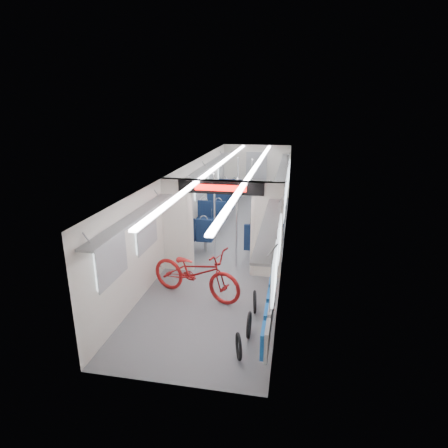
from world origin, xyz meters
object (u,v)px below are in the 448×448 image
(seat_bay_far_right, at_px, (274,199))
(bicycle, at_px, (196,272))
(bike_hoop_a, at_px, (239,348))
(stanchion_far_right, at_px, (251,194))
(bike_hoop_c, at_px, (255,303))
(stanchion_far_left, at_px, (238,191))
(bike_hoop_b, at_px, (249,326))
(stanchion_near_right, at_px, (237,224))
(stanchion_near_left, at_px, (215,217))
(seat_bay_near_right, at_px, (266,229))
(seat_bay_far_left, at_px, (225,196))
(flip_bench, at_px, (269,312))
(seat_bay_near_left, at_px, (204,223))

(seat_bay_far_right, bearing_deg, bicycle, -100.28)
(bike_hoop_a, distance_m, stanchion_far_right, 6.96)
(bike_hoop_c, relative_size, seat_bay_far_right, 0.23)
(seat_bay_far_right, bearing_deg, bike_hoop_a, -90.16)
(bicycle, xyz_separation_m, stanchion_far_left, (0.09, 5.33, 0.59))
(bike_hoop_b, height_order, stanchion_near_right, stanchion_near_right)
(bike_hoop_b, bearing_deg, stanchion_near_left, 111.41)
(bike_hoop_b, bearing_deg, stanchion_far_left, 100.48)
(bike_hoop_b, bearing_deg, bike_hoop_c, 89.31)
(bike_hoop_a, height_order, stanchion_near_left, stanchion_near_left)
(seat_bay_near_right, bearing_deg, stanchion_near_left, -144.68)
(bike_hoop_a, xyz_separation_m, stanchion_near_left, (-1.27, 4.09, 0.95))
(bike_hoop_a, distance_m, bike_hoop_c, 1.47)
(seat_bay_far_left, bearing_deg, flip_bench, -74.45)
(stanchion_far_left, bearing_deg, stanchion_far_right, -36.58)
(seat_bay_near_right, xyz_separation_m, stanchion_near_right, (-0.63, -1.40, 0.58))
(bike_hoop_c, height_order, stanchion_far_left, stanchion_far_left)
(stanchion_near_right, relative_size, stanchion_far_left, 1.00)
(seat_bay_near_left, relative_size, seat_bay_near_right, 0.92)
(flip_bench, distance_m, seat_bay_near_left, 5.27)
(bike_hoop_a, bearing_deg, seat_bay_far_left, 101.88)
(bike_hoop_a, xyz_separation_m, seat_bay_far_right, (0.02, 8.75, 0.33))
(seat_bay_far_left, bearing_deg, bike_hoop_b, -76.62)
(bike_hoop_a, distance_m, stanchion_near_right, 3.78)
(flip_bench, distance_m, stanchion_far_left, 6.90)
(bike_hoop_a, distance_m, stanchion_near_left, 4.39)
(bike_hoop_c, height_order, seat_bay_near_right, seat_bay_near_right)
(flip_bench, xyz_separation_m, stanchion_near_left, (-1.71, 3.54, 0.57))
(flip_bench, bearing_deg, stanchion_far_left, 103.24)
(seat_bay_near_left, bearing_deg, seat_bay_far_left, 90.00)
(bike_hoop_b, height_order, seat_bay_far_left, seat_bay_far_left)
(bike_hoop_a, xyz_separation_m, bike_hoop_c, (0.10, 1.47, 0.01))
(stanchion_near_right, xyz_separation_m, stanchion_far_right, (-0.02, 3.26, 0.00))
(flip_bench, xyz_separation_m, seat_bay_near_right, (-0.42, 4.46, -0.01))
(seat_bay_far_left, height_order, stanchion_far_left, stanchion_far_left)
(seat_bay_far_right, bearing_deg, stanchion_far_right, -108.97)
(flip_bench, bearing_deg, stanchion_near_right, 108.99)
(bike_hoop_b, distance_m, seat_bay_far_left, 8.39)
(bicycle, height_order, bike_hoop_c, bicycle)
(bike_hoop_c, height_order, seat_bay_far_right, seat_bay_far_right)
(bicycle, bearing_deg, seat_bay_near_right, -4.21)
(seat_bay_near_right, distance_m, stanchion_far_right, 2.05)
(seat_bay_near_left, xyz_separation_m, stanchion_near_left, (0.58, -1.20, 0.60))
(stanchion_far_left, bearing_deg, seat_bay_far_left, 115.00)
(flip_bench, bearing_deg, bike_hoop_b, 168.48)
(bicycle, height_order, seat_bay_far_right, bicycle)
(seat_bay_far_left, xyz_separation_m, stanchion_near_left, (0.58, -4.68, 0.59))
(bicycle, distance_m, bike_hoop_b, 1.87)
(bike_hoop_a, relative_size, seat_bay_far_left, 0.20)
(bike_hoop_b, bearing_deg, bike_hoop_a, -98.46)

